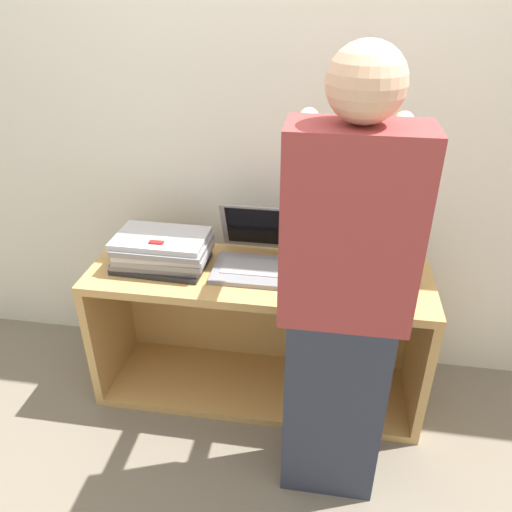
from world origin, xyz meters
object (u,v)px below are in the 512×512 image
laptop_stack_left (163,251)px  person (343,307)px  laptop_stack_right (359,267)px  laptop_open (261,256)px

laptop_stack_left → person: (0.74, -0.41, 0.09)m
laptop_stack_right → laptop_open: bearing=172.2°
laptop_open → person: size_ratio=0.24×
person → laptop_stack_right: bearing=80.6°
laptop_open → laptop_stack_left: size_ratio=0.94×
laptop_stack_left → laptop_stack_right: same height
laptop_stack_right → laptop_stack_left: bearing=179.9°
laptop_stack_right → person: person is taller
laptop_stack_left → person: person is taller
laptop_stack_left → person: 0.86m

